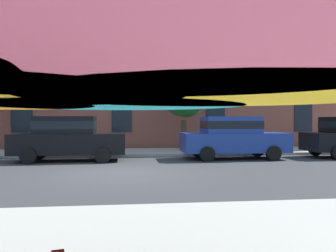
% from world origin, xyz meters
% --- Properties ---
extents(ground_plane, '(120.00, 120.00, 0.00)m').
position_xyz_m(ground_plane, '(0.00, 0.00, 0.00)').
color(ground_plane, '#38383A').
extents(sidewalk_far, '(56.00, 3.60, 0.12)m').
position_xyz_m(sidewalk_far, '(0.00, 6.80, 0.06)').
color(sidewalk_far, '#B2ADA3').
rests_on(sidewalk_far, ground).
extents(apartment_building, '(37.28, 12.08, 12.80)m').
position_xyz_m(apartment_building, '(0.00, 14.99, 6.40)').
color(apartment_building, '#934C3D').
rests_on(apartment_building, ground).
extents(sedan_black, '(4.40, 1.98, 1.78)m').
position_xyz_m(sedan_black, '(-2.07, 3.70, 0.95)').
color(sedan_black, black).
rests_on(sedan_black, ground).
extents(sedan_blue, '(4.40, 1.98, 1.78)m').
position_xyz_m(sedan_blue, '(4.71, 3.70, 0.95)').
color(sedan_blue, navy).
rests_on(sedan_blue, ground).
extents(street_tree_middle, '(2.07, 1.98, 3.83)m').
position_xyz_m(street_tree_middle, '(3.16, 7.11, 2.74)').
color(street_tree_middle, '#4C3823').
rests_on(street_tree_middle, ground).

